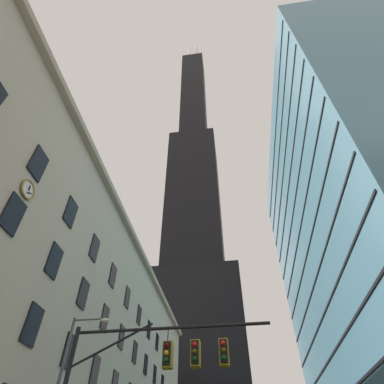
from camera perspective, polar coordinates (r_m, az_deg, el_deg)
The scene contains 4 objects.
station_building at distance 40.07m, azimuth -21.48°, elevation -24.87°, with size 13.54×61.86×24.31m.
dark_skyscraper at distance 113.29m, azimuth 0.49°, elevation -7.46°, with size 27.80×27.80×228.35m.
glass_office_midrise at distance 50.27m, azimuth 30.13°, elevation -7.10°, with size 19.33×44.70×52.53m.
traffic_signal_mast at distance 14.89m, azimuth -6.14°, elevation -28.96°, with size 8.82×0.63×6.60m.
Camera 1 is at (0.80, -9.10, 1.36)m, focal length 29.50 mm.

